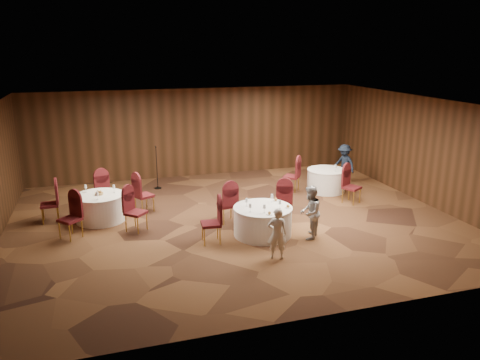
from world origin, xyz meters
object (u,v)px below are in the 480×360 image
object	(u,v)px
table_main	(263,221)
woman_b	(310,212)
table_left	(100,207)
table_right	(326,180)
woman_a	(277,234)
mic_stand	(157,177)
man_c	(344,164)

from	to	relation	value
table_main	woman_b	bearing A→B (deg)	-27.32
table_left	table_right	xyz separation A→B (m)	(7.20, 0.65, 0.00)
table_right	woman_a	bearing A→B (deg)	-128.42
woman_a	woman_b	bearing A→B (deg)	-125.83
woman_a	table_right	bearing A→B (deg)	-109.70
mic_stand	woman_b	xyz separation A→B (m)	(3.09, -5.40, 0.27)
table_main	table_right	distance (m)	4.38
mic_stand	woman_b	distance (m)	6.22
table_left	woman_a	distance (m)	5.27
table_left	woman_a	xyz separation A→B (m)	(3.78, -3.66, 0.23)
table_main	woman_b	world-z (taller)	woman_b
table_main	table_left	size ratio (longest dim) A/B	1.10
table_right	mic_stand	xyz separation A→B (m)	(-5.31, 1.94, 0.04)
woman_b	table_main	bearing A→B (deg)	-82.30
table_main	table_right	bearing A→B (deg)	41.79
table_left	woman_a	size ratio (longest dim) A/B	1.13
table_main	woman_b	size ratio (longest dim) A/B	1.10
woman_a	woman_b	size ratio (longest dim) A/B	0.88
table_right	man_c	bearing A→B (deg)	35.61
mic_stand	woman_b	world-z (taller)	mic_stand
table_main	table_left	xyz separation A→B (m)	(-3.94, 2.27, 0.00)
man_c	mic_stand	bearing A→B (deg)	-121.54
woman_b	man_c	xyz separation A→B (m)	(3.29, 4.23, 0.00)
table_main	woman_a	size ratio (longest dim) A/B	1.24
table_right	mic_stand	size ratio (longest dim) A/B	0.88
woman_a	woman_b	world-z (taller)	woman_b
table_main	mic_stand	bearing A→B (deg)	112.82
table_main	mic_stand	size ratio (longest dim) A/B	1.03
mic_stand	woman_a	distance (m)	6.53
table_left	woman_a	world-z (taller)	woman_a
table_right	table_left	bearing A→B (deg)	-174.84
table_left	table_right	distance (m)	7.23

